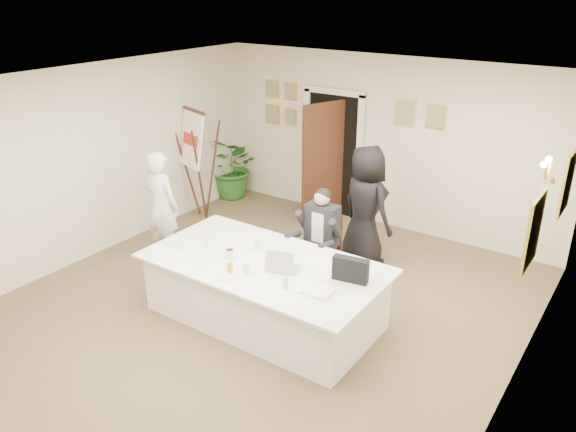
{
  "coord_description": "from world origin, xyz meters",
  "views": [
    {
      "loc": [
        3.78,
        -4.67,
        3.86
      ],
      "look_at": [
        0.13,
        0.6,
        1.15
      ],
      "focal_mm": 35.0,
      "sensor_mm": 36.0,
      "label": 1
    }
  ],
  "objects_px": {
    "conference_table": "(264,290)",
    "standing_man": "(162,206)",
    "potted_palm": "(234,167)",
    "laptop_bag": "(351,270)",
    "laptop": "(285,258)",
    "paper_stack": "(317,292)",
    "oj_glass": "(230,268)",
    "seated_man": "(320,237)",
    "steel_jug": "(230,254)",
    "flip_chart": "(199,170)",
    "standing_woman": "(366,207)"
  },
  "relations": [
    {
      "from": "flip_chart",
      "to": "potted_palm",
      "type": "bearing_deg",
      "value": 98.57
    },
    {
      "from": "laptop_bag",
      "to": "potted_palm",
      "type": "bearing_deg",
      "value": 135.07
    },
    {
      "from": "standing_woman",
      "to": "steel_jug",
      "type": "height_order",
      "value": "standing_woman"
    },
    {
      "from": "paper_stack",
      "to": "potted_palm",
      "type": "bearing_deg",
      "value": 139.86
    },
    {
      "from": "conference_table",
      "to": "laptop_bag",
      "type": "relative_size",
      "value": 7.22
    },
    {
      "from": "laptop",
      "to": "paper_stack",
      "type": "xyz_separation_m",
      "value": [
        0.59,
        -0.25,
        -0.12
      ]
    },
    {
      "from": "seated_man",
      "to": "laptop_bag",
      "type": "xyz_separation_m",
      "value": [
        0.97,
        -0.94,
        0.22
      ]
    },
    {
      "from": "conference_table",
      "to": "seated_man",
      "type": "height_order",
      "value": "seated_man"
    },
    {
      "from": "flip_chart",
      "to": "standing_man",
      "type": "height_order",
      "value": "flip_chart"
    },
    {
      "from": "standing_woman",
      "to": "oj_glass",
      "type": "distance_m",
      "value": 2.46
    },
    {
      "from": "conference_table",
      "to": "flip_chart",
      "type": "distance_m",
      "value": 3.45
    },
    {
      "from": "seated_man",
      "to": "oj_glass",
      "type": "bearing_deg",
      "value": -96.21
    },
    {
      "from": "laptop",
      "to": "laptop_bag",
      "type": "relative_size",
      "value": 0.88
    },
    {
      "from": "oj_glass",
      "to": "standing_woman",
      "type": "bearing_deg",
      "value": 79.17
    },
    {
      "from": "laptop",
      "to": "standing_woman",
      "type": "bearing_deg",
      "value": 71.51
    },
    {
      "from": "standing_woman",
      "to": "conference_table",
      "type": "bearing_deg",
      "value": 102.06
    },
    {
      "from": "seated_man",
      "to": "oj_glass",
      "type": "xyz_separation_m",
      "value": [
        -0.24,
        -1.56,
        0.15
      ]
    },
    {
      "from": "seated_man",
      "to": "standing_woman",
      "type": "height_order",
      "value": "standing_woman"
    },
    {
      "from": "paper_stack",
      "to": "oj_glass",
      "type": "bearing_deg",
      "value": -169.62
    },
    {
      "from": "standing_woman",
      "to": "steel_jug",
      "type": "distance_m",
      "value": 2.25
    },
    {
      "from": "flip_chart",
      "to": "laptop",
      "type": "distance_m",
      "value": 3.67
    },
    {
      "from": "laptop_bag",
      "to": "conference_table",
      "type": "bearing_deg",
      "value": -179.95
    },
    {
      "from": "standing_woman",
      "to": "laptop",
      "type": "xyz_separation_m",
      "value": [
        -0.01,
        -1.97,
        0.02
      ]
    },
    {
      "from": "conference_table",
      "to": "standing_man",
      "type": "relative_size",
      "value": 1.75
    },
    {
      "from": "standing_woman",
      "to": "laptop",
      "type": "distance_m",
      "value": 1.97
    },
    {
      "from": "flip_chart",
      "to": "potted_palm",
      "type": "distance_m",
      "value": 1.15
    },
    {
      "from": "standing_man",
      "to": "laptop",
      "type": "distance_m",
      "value": 2.57
    },
    {
      "from": "paper_stack",
      "to": "steel_jug",
      "type": "relative_size",
      "value": 3.0
    },
    {
      "from": "paper_stack",
      "to": "steel_jug",
      "type": "distance_m",
      "value": 1.3
    },
    {
      "from": "seated_man",
      "to": "flip_chart",
      "type": "xyz_separation_m",
      "value": [
        -2.91,
        0.8,
        0.17
      ]
    },
    {
      "from": "potted_palm",
      "to": "laptop_bag",
      "type": "distance_m",
      "value": 4.95
    },
    {
      "from": "flip_chart",
      "to": "laptop",
      "type": "height_order",
      "value": "flip_chart"
    },
    {
      "from": "potted_palm",
      "to": "standing_man",
      "type": "bearing_deg",
      "value": -73.18
    },
    {
      "from": "standing_woman",
      "to": "laptop",
      "type": "relative_size",
      "value": 5.09
    },
    {
      "from": "standing_man",
      "to": "laptop_bag",
      "type": "relative_size",
      "value": 4.12
    },
    {
      "from": "conference_table",
      "to": "flip_chart",
      "type": "relative_size",
      "value": 1.54
    },
    {
      "from": "laptop",
      "to": "paper_stack",
      "type": "relative_size",
      "value": 1.06
    },
    {
      "from": "standing_woman",
      "to": "laptop_bag",
      "type": "distance_m",
      "value": 1.95
    },
    {
      "from": "standing_woman",
      "to": "oj_glass",
      "type": "bearing_deg",
      "value": 100.17
    },
    {
      "from": "flip_chart",
      "to": "steel_jug",
      "type": "distance_m",
      "value": 3.19
    },
    {
      "from": "standing_man",
      "to": "oj_glass",
      "type": "distance_m",
      "value": 2.26
    },
    {
      "from": "seated_man",
      "to": "potted_palm",
      "type": "height_order",
      "value": "seated_man"
    },
    {
      "from": "standing_woman",
      "to": "standing_man",
      "type": "bearing_deg",
      "value": 51.66
    },
    {
      "from": "potted_palm",
      "to": "standing_woman",
      "type": "bearing_deg",
      "value": -17.56
    },
    {
      "from": "laptop",
      "to": "potted_palm",
      "type": "bearing_deg",
      "value": 119.24
    },
    {
      "from": "standing_woman",
      "to": "steel_jug",
      "type": "relative_size",
      "value": 16.21
    },
    {
      "from": "paper_stack",
      "to": "steel_jug",
      "type": "height_order",
      "value": "steel_jug"
    },
    {
      "from": "conference_table",
      "to": "oj_glass",
      "type": "xyz_separation_m",
      "value": [
        -0.15,
        -0.44,
        0.45
      ]
    },
    {
      "from": "seated_man",
      "to": "standing_woman",
      "type": "distance_m",
      "value": 0.91
    },
    {
      "from": "standing_man",
      "to": "steel_jug",
      "type": "relative_size",
      "value": 14.94
    }
  ]
}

